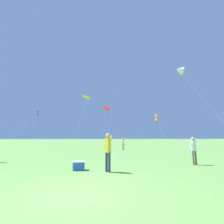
{
  "coord_description": "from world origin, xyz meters",
  "views": [
    {
      "loc": [
        0.33,
        -4.8,
        1.6
      ],
      "look_at": [
        5.3,
        32.38,
        7.98
      ],
      "focal_mm": 24.34,
      "sensor_mm": 36.0,
      "label": 1
    }
  ],
  "objects": [
    {
      "name": "kite_teal_box",
      "position": [
        -10.8,
        27.84,
        6.53
      ],
      "size": [
        3.32,
        7.99,
        7.18
      ],
      "color": "teal",
      "rests_on": "ground_plane"
    },
    {
      "name": "ground_plane",
      "position": [
        0.0,
        0.0,
        0.0
      ],
      "size": [
        400.0,
        400.0,
        0.0
      ],
      "primitive_type": "plane",
      "color": "#669947"
    },
    {
      "name": "kite_white_distant",
      "position": [
        15.91,
        19.33,
        13.77
      ],
      "size": [
        3.52,
        8.95,
        14.59
      ],
      "color": "white",
      "rests_on": "ground_plane"
    },
    {
      "name": "kite_yellow_diamond",
      "position": [
        -1.54,
        41.44,
        13.44
      ],
      "size": [
        3.25,
        11.08,
        15.0
      ],
      "color": "yellow",
      "rests_on": "ground_plane"
    },
    {
      "name": "person_foreground_watcher",
      "position": [
        6.5,
        3.91,
        0.99
      ],
      "size": [
        0.53,
        0.22,
        1.64
      ],
      "color": "#665B4C",
      "rests_on": "ground_plane"
    },
    {
      "name": "kite_red_high",
      "position": [
        4.32,
        37.03,
        9.27
      ],
      "size": [
        2.53,
        5.7,
        10.64
      ],
      "color": "red",
      "rests_on": "ground_plane"
    },
    {
      "name": "person_in_red_shirt",
      "position": [
        4.47,
        15.09,
        1.0
      ],
      "size": [
        0.54,
        0.23,
        1.67
      ],
      "color": "gray",
      "rests_on": "ground_plane"
    },
    {
      "name": "picnic_cooler",
      "position": [
        -0.26,
        3.3,
        0.22
      ],
      "size": [
        0.6,
        0.4,
        0.44
      ],
      "color": "#2351B2",
      "rests_on": "ground_plane"
    },
    {
      "name": "kite_orange_box",
      "position": [
        18.59,
        35.96,
        7.16
      ],
      "size": [
        0.8,
        5.4,
        8.18
      ],
      "color": "orange",
      "rests_on": "ground_plane"
    },
    {
      "name": "person_in_blue_jacket",
      "position": [
        1.13,
        2.68,
        1.09
      ],
      "size": [
        0.44,
        0.51,
        1.82
      ],
      "color": "#2D3351",
      "rests_on": "ground_plane"
    }
  ]
}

